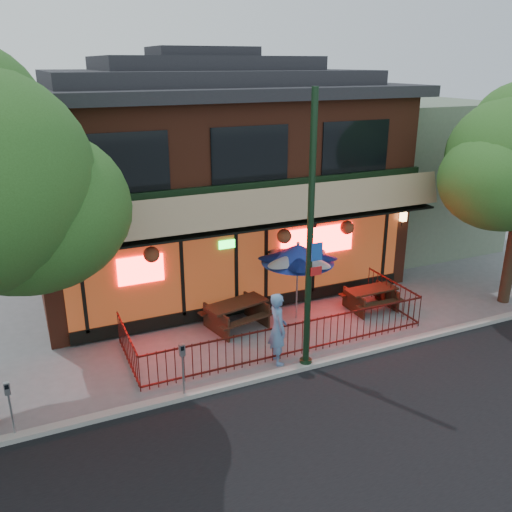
{
  "coord_description": "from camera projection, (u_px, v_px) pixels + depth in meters",
  "views": [
    {
      "loc": [
        -6.23,
        -11.15,
        7.49
      ],
      "look_at": [
        -0.35,
        2.0,
        2.33
      ],
      "focal_mm": 38.0,
      "sensor_mm": 36.0,
      "label": 1
    }
  ],
  "objects": [
    {
      "name": "ground",
      "position": [
        298.0,
        359.0,
        14.5
      ],
      "size": [
        80.0,
        80.0,
        0.0
      ],
      "primitive_type": "plane",
      "color": "gray",
      "rests_on": "ground"
    },
    {
      "name": "curb",
      "position": [
        307.0,
        366.0,
        14.05
      ],
      "size": [
        80.0,
        0.25,
        0.12
      ],
      "primitive_type": "cube",
      "color": "#999993",
      "rests_on": "ground"
    },
    {
      "name": "restaurant_building",
      "position": [
        206.0,
        163.0,
        19.22
      ],
      "size": [
        12.96,
        9.49,
        8.05
      ],
      "color": "#5F2A1B",
      "rests_on": "ground"
    },
    {
      "name": "neighbor_building",
      "position": [
        398.0,
        172.0,
        23.57
      ],
      "size": [
        6.0,
        7.0,
        6.0
      ],
      "primitive_type": "cube",
      "color": "slate",
      "rests_on": "ground"
    },
    {
      "name": "patio_fence",
      "position": [
        290.0,
        330.0,
        14.72
      ],
      "size": [
        8.44,
        2.62,
        1.0
      ],
      "color": "#40110D",
      "rests_on": "ground"
    },
    {
      "name": "street_light",
      "position": [
        310.0,
        253.0,
        13.09
      ],
      "size": [
        0.43,
        0.32,
        7.0
      ],
      "color": "black",
      "rests_on": "ground"
    },
    {
      "name": "picnic_table_left",
      "position": [
        236.0,
        311.0,
        16.08
      ],
      "size": [
        2.11,
        1.79,
        0.79
      ],
      "color": "#382014",
      "rests_on": "ground"
    },
    {
      "name": "picnic_table_right",
      "position": [
        371.0,
        295.0,
        17.29
      ],
      "size": [
        1.66,
        1.27,
        0.71
      ],
      "color": "#321F11",
      "rests_on": "ground"
    },
    {
      "name": "patio_umbrella",
      "position": [
        298.0,
        253.0,
        16.1
      ],
      "size": [
        2.18,
        2.18,
        2.5
      ],
      "color": "gray",
      "rests_on": "ground"
    },
    {
      "name": "pedestrian",
      "position": [
        278.0,
        328.0,
        14.03
      ],
      "size": [
        0.55,
        0.77,
        1.97
      ],
      "primitive_type": "imported",
      "rotation": [
        0.0,
        0.0,
        1.45
      ],
      "color": "#5B84B6",
      "rests_on": "ground"
    },
    {
      "name": "parking_meter_near",
      "position": [
        183.0,
        362.0,
        12.49
      ],
      "size": [
        0.14,
        0.12,
        1.43
      ],
      "color": "#919499",
      "rests_on": "ground"
    },
    {
      "name": "parking_meter_far",
      "position": [
        9.0,
        401.0,
        11.16
      ],
      "size": [
        0.12,
        0.11,
        1.34
      ],
      "color": "#9FA4A8",
      "rests_on": "ground"
    }
  ]
}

